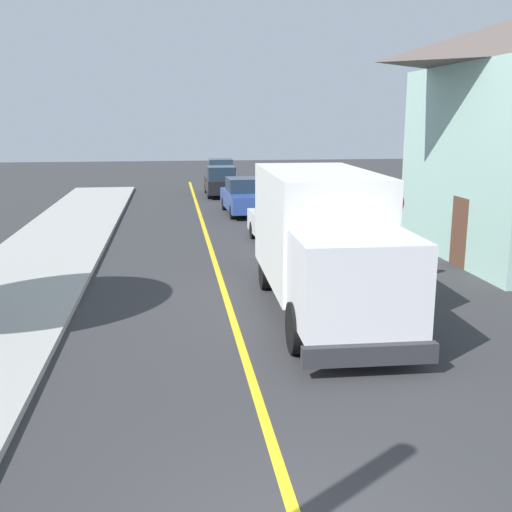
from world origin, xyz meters
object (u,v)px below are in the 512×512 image
Objects in this scene: box_truck at (323,236)px; parked_car_near at (282,223)px; parked_car_mid at (245,197)px; parked_car_furthest at (221,172)px; parked_car_far at (221,182)px; stop_sign at (389,219)px.

box_truck is 7.58m from parked_car_near.
parked_car_furthest is at bearing 90.08° from parked_car_mid.
parked_car_near is 7.41m from parked_car_mid.
parked_car_near and parked_car_mid have the same top height.
parked_car_far and parked_car_furthest have the same top height.
stop_sign reaches higher than parked_car_furthest.
parked_car_furthest is at bearing 85.62° from parked_car_far.
parked_car_furthest is 1.68× the size of stop_sign.
stop_sign is at bearing -73.14° from parked_car_near.
parked_car_far is at bearing 94.17° from parked_car_mid.
box_truck is 1.62× the size of parked_car_mid.
box_truck is 2.73× the size of stop_sign.
parked_car_mid is 13.58m from parked_car_furthest.
stop_sign is at bearing -82.41° from parked_car_far.
parked_car_near is at bearing 86.86° from box_truck.
parked_car_far is at bearing 97.59° from stop_sign.
parked_car_far is (-0.94, 14.48, 0.00)m from parked_car_near.
stop_sign is (1.77, -5.83, 1.06)m from parked_car_near.
parked_car_far is (-0.53, 21.98, -0.97)m from box_truck.
box_truck is 22.01m from parked_car_far.
parked_car_mid is 7.10m from parked_car_far.
parked_car_furthest is 26.91m from stop_sign.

